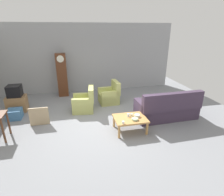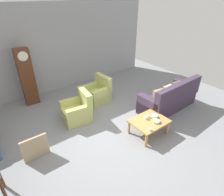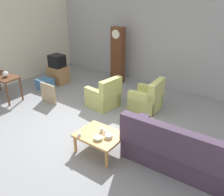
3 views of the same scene
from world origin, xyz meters
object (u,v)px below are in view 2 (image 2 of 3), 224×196
object	(u,v)px
couch_floral	(169,99)
bowl_white_stacked	(155,116)
bowl_shallow_green	(156,121)
grandfather_clock	(27,77)
cup_blue_rimmed	(146,118)
coffee_table_wood	(149,122)
cup_white_porcelain	(150,129)
framed_picture_leaning	(35,148)
armchair_olive_near	(78,111)
cup_cream_tall	(149,117)
armchair_olive_far	(98,94)

from	to	relation	value
couch_floral	bowl_white_stacked	distance (m)	1.36
bowl_shallow_green	grandfather_clock	bearing A→B (deg)	119.58
bowl_white_stacked	cup_blue_rimmed	bearing A→B (deg)	162.21
coffee_table_wood	cup_white_porcelain	world-z (taller)	cup_white_porcelain
framed_picture_leaning	cup_white_porcelain	world-z (taller)	framed_picture_leaning
armchair_olive_near	cup_cream_tall	world-z (taller)	armchair_olive_near
couch_floral	cup_white_porcelain	world-z (taller)	couch_floral
coffee_table_wood	bowl_shallow_green	world-z (taller)	bowl_shallow_green
grandfather_clock	coffee_table_wood	bearing A→B (deg)	-60.37
cup_blue_rimmed	bowl_white_stacked	world-z (taller)	cup_blue_rimmed
grandfather_clock	bowl_white_stacked	size ratio (longest dim) A/B	11.54
framed_picture_leaning	cup_cream_tall	world-z (taller)	framed_picture_leaning
cup_white_porcelain	cup_blue_rimmed	size ratio (longest dim) A/B	0.85
coffee_table_wood	cup_cream_tall	world-z (taller)	cup_cream_tall
framed_picture_leaning	cup_cream_tall	bearing A→B (deg)	-16.99
cup_white_porcelain	bowl_shallow_green	distance (m)	0.42
cup_white_porcelain	bowl_white_stacked	world-z (taller)	cup_white_porcelain
armchair_olive_far	cup_cream_tall	distance (m)	2.24
cup_blue_rimmed	bowl_shallow_green	bearing A→B (deg)	-65.70
cup_blue_rimmed	grandfather_clock	bearing A→B (deg)	119.95
armchair_olive_far	bowl_shallow_green	world-z (taller)	armchair_olive_far
armchair_olive_near	cup_blue_rimmed	world-z (taller)	armchair_olive_near
framed_picture_leaning	coffee_table_wood	bearing A→B (deg)	-19.40
armchair_olive_far	framed_picture_leaning	xyz separation A→B (m)	(-2.60, -1.36, -0.01)
armchair_olive_near	cup_white_porcelain	size ratio (longest dim) A/B	11.92
grandfather_clock	framed_picture_leaning	xyz separation A→B (m)	(-0.69, -2.66, -0.68)
grandfather_clock	framed_picture_leaning	bearing A→B (deg)	-104.49
cup_cream_tall	bowl_white_stacked	bearing A→B (deg)	-31.53
grandfather_clock	bowl_shallow_green	xyz separation A→B (m)	(2.15, -3.79, -0.52)
couch_floral	armchair_olive_far	bearing A→B (deg)	131.75
couch_floral	armchair_olive_near	bearing A→B (deg)	155.32
armchair_olive_near	cup_blue_rimmed	distance (m)	2.06
cup_blue_rimmed	framed_picture_leaning	bearing A→B (deg)	162.23
cup_white_porcelain	armchair_olive_far	bearing A→B (deg)	86.55
armchair_olive_far	cup_cream_tall	xyz separation A→B (m)	(0.23, -2.23, 0.17)
grandfather_clock	cup_white_porcelain	bearing A→B (deg)	-65.88
coffee_table_wood	bowl_white_stacked	bearing A→B (deg)	3.80
couch_floral	cup_cream_tall	xyz separation A→B (m)	(-1.41, -0.39, 0.12)
grandfather_clock	cup_cream_tall	size ratio (longest dim) A/B	23.12
cup_cream_tall	bowl_shallow_green	distance (m)	0.27
cup_blue_rimmed	bowl_white_stacked	distance (m)	0.27
couch_floral	bowl_white_stacked	size ratio (longest dim) A/B	12.56
coffee_table_wood	grandfather_clock	size ratio (longest dim) A/B	0.49
couch_floral	cup_white_porcelain	size ratio (longest dim) A/B	27.48
armchair_olive_far	framed_picture_leaning	distance (m)	2.94
cup_blue_rimmed	bowl_white_stacked	size ratio (longest dim) A/B	0.54
cup_cream_tall	armchair_olive_far	bearing A→B (deg)	95.79
coffee_table_wood	bowl_white_stacked	world-z (taller)	bowl_white_stacked
couch_floral	cup_blue_rimmed	size ratio (longest dim) A/B	23.44
framed_picture_leaning	bowl_shallow_green	xyz separation A→B (m)	(2.84, -1.13, 0.16)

